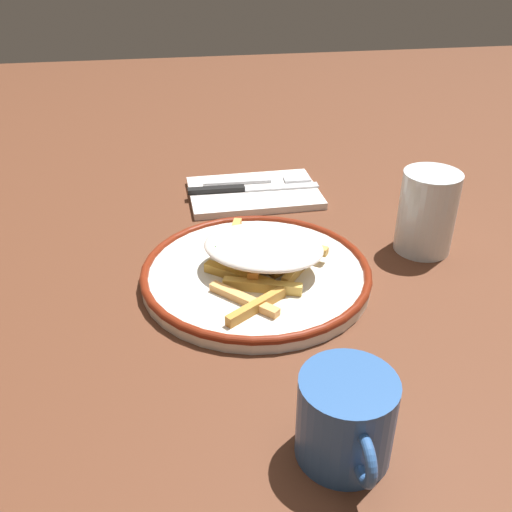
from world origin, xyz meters
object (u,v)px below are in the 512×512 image
plate (256,273)px  water_glass (427,212)px  fries_heap (261,250)px  fork (258,181)px  coffee_mug (346,419)px  knife (242,189)px  napkin (254,193)px

plate → water_glass: water_glass is taller
fries_heap → fork: bearing=171.0°
water_glass → coffee_mug: bearing=-33.2°
coffee_mug → fries_heap: bearing=-175.5°
fries_heap → water_glass: size_ratio=2.12×
plate → knife: (-0.24, 0.02, 0.00)m
plate → coffee_mug: 0.28m
knife → coffee_mug: coffee_mug is taller
plate → water_glass: size_ratio=2.57×
water_glass → napkin: bearing=-136.0°
plate → fries_heap: bearing=116.6°
water_glass → coffee_mug: 0.37m
knife → coffee_mug: size_ratio=1.98×
plate → fork: (-0.27, 0.05, 0.00)m
plate → fork: size_ratio=1.60×
fork → napkin: bearing=-23.8°
plate → napkin: (-0.24, 0.04, -0.01)m
fries_heap → coffee_mug: coffee_mug is taller
fries_heap → napkin: fries_heap is taller
plate → water_glass: bearing=99.8°
plate → napkin: size_ratio=1.39×
plate → napkin: 0.25m
napkin → water_glass: size_ratio=1.85×
fries_heap → coffee_mug: size_ratio=2.20×
plate → knife: 0.24m
napkin → plate: bearing=-8.6°
knife → water_glass: size_ratio=1.91×
fork → coffee_mug: size_ratio=1.67×
fries_heap → coffee_mug: 0.28m
plate → coffee_mug: (0.27, 0.03, 0.03)m
fork → coffee_mug: coffee_mug is taller
fries_heap → napkin: size_ratio=1.14×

